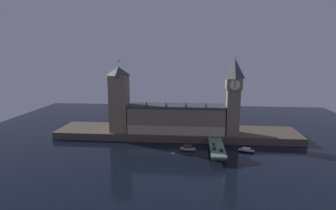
{
  "coord_description": "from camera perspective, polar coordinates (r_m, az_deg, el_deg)",
  "views": [
    {
      "loc": [
        16.06,
        -212.97,
        75.52
      ],
      "look_at": [
        -5.97,
        20.0,
        32.83
      ],
      "focal_mm": 30.0,
      "sensor_mm": 36.0,
      "label": 1
    }
  ],
  "objects": [
    {
      "name": "parliament_hall",
      "position": [
        252.16,
        1.72,
        -2.75
      ],
      "size": [
        84.65,
        23.65,
        29.41
      ],
      "color": "#7F7056",
      "rests_on": "embankment"
    },
    {
      "name": "boat_upstream",
      "position": [
        224.85,
        4.05,
        -8.84
      ],
      "size": [
        13.46,
        4.98,
        4.82
      ],
      "color": "#B2A893",
      "rests_on": "ground_plane"
    },
    {
      "name": "boat_downstream",
      "position": [
        230.35,
        15.62,
        -8.88
      ],
      "size": [
        14.04,
        8.46,
        3.26
      ],
      "color": "#1E2842",
      "rests_on": "ground_plane"
    },
    {
      "name": "pedestrian_mid_walk",
      "position": [
        216.11,
        11.29,
        -8.41
      ],
      "size": [
        0.38,
        0.38,
        1.72
      ],
      "color": "black",
      "rests_on": "bridge"
    },
    {
      "name": "street_lamp_near",
      "position": [
        204.53,
        8.78,
        -8.54
      ],
      "size": [
        1.34,
        0.6,
        6.18
      ],
      "color": "#2D3333",
      "rests_on": "bridge"
    },
    {
      "name": "street_lamp_far",
      "position": [
        232.5,
        8.37,
        -6.16
      ],
      "size": [
        1.34,
        0.6,
        6.45
      ],
      "color": "#2D3333",
      "rests_on": "bridge"
    },
    {
      "name": "embankment",
      "position": [
        262.65,
        1.69,
        -5.67
      ],
      "size": [
        220.0,
        42.0,
        6.26
      ],
      "color": "#4C4438",
      "rests_on": "ground_plane"
    },
    {
      "name": "clock_tower",
      "position": [
        244.49,
        13.16,
        2.21
      ],
      "size": [
        13.34,
        13.45,
        67.74
      ],
      "color": "#7F7056",
      "rests_on": "embankment"
    },
    {
      "name": "car_northbound_trail",
      "position": [
        213.17,
        9.39,
        -8.66
      ],
      "size": [
        2.1,
        4.24,
        1.59
      ],
      "color": "black",
      "rests_on": "bridge"
    },
    {
      "name": "victoria_tower",
      "position": [
        254.47,
        -9.88,
        1.16
      ],
      "size": [
        15.97,
        15.97,
        64.39
      ],
      "color": "#7F7056",
      "rests_on": "embankment"
    },
    {
      "name": "car_northbound_lead",
      "position": [
        222.05,
        9.23,
        -7.88
      ],
      "size": [
        2.11,
        3.87,
        1.58
      ],
      "color": "#235633",
      "rests_on": "bridge"
    },
    {
      "name": "pedestrian_near_rail",
      "position": [
        206.99,
        8.84,
        -9.17
      ],
      "size": [
        0.38,
        0.38,
        1.8
      ],
      "color": "black",
      "rests_on": "bridge"
    },
    {
      "name": "bridge",
      "position": [
        220.68,
        9.89,
        -8.75
      ],
      "size": [
        10.97,
        46.0,
        5.88
      ],
      "color": "slate",
      "rests_on": "ground_plane"
    },
    {
      "name": "car_southbound_lead",
      "position": [
        209.84,
        10.8,
        -9.02
      ],
      "size": [
        1.97,
        4.66,
        1.59
      ],
      "color": "black",
      "rests_on": "bridge"
    },
    {
      "name": "ground_plane",
      "position": [
        226.53,
        1.04,
        -9.14
      ],
      "size": [
        400.0,
        400.0,
        0.0
      ],
      "primitive_type": "plane",
      "color": "black"
    },
    {
      "name": "pedestrian_far_rail",
      "position": [
        226.71,
        8.53,
        -7.41
      ],
      "size": [
        0.38,
        0.38,
        1.81
      ],
      "color": "black",
      "rests_on": "bridge"
    }
  ]
}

